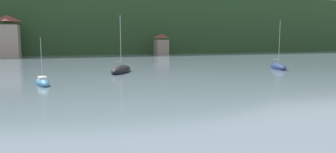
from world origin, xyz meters
name	(u,v)px	position (x,y,z in m)	size (l,w,h in m)	color
wooded_hillside	(121,31)	(16.35, 140.75, 8.80)	(352.00, 55.22, 58.54)	#264223
shore_building_west	(8,37)	(-21.98, 103.44, 5.62)	(5.74, 6.28, 11.58)	gray
shore_building_westcentral	(161,45)	(21.98, 102.51, 3.27)	(4.06, 4.33, 6.74)	gray
sailboat_far_0	(121,70)	(-0.32, 53.75, 0.35)	(4.98, 7.07, 8.68)	black
sailboat_far_4	(278,67)	(24.88, 50.23, 0.32)	(2.93, 5.40, 8.21)	navy
sailboat_far_6	(42,82)	(-10.52, 44.30, 0.26)	(2.05, 4.50, 5.28)	teal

